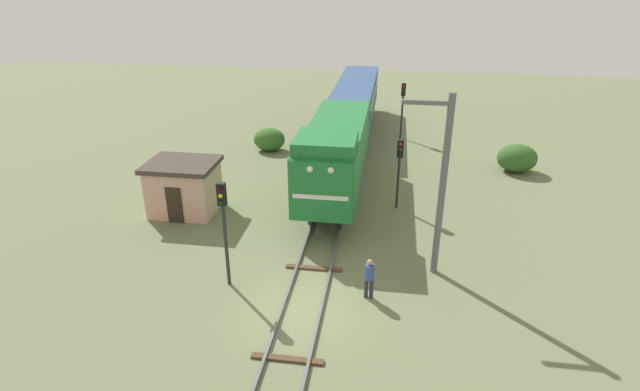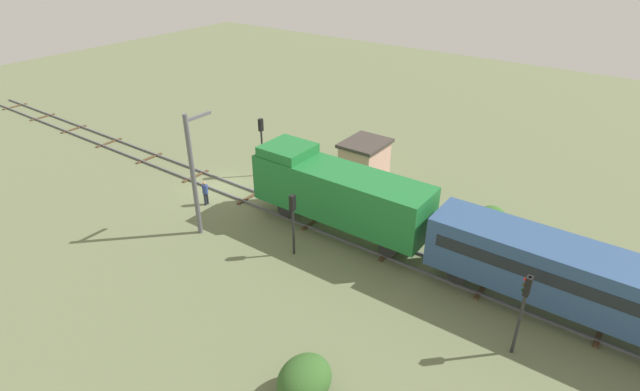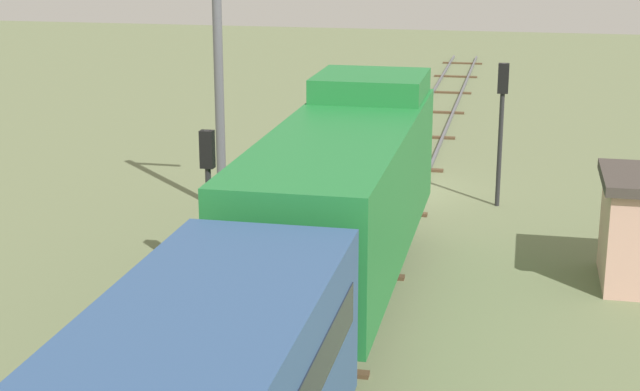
# 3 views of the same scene
# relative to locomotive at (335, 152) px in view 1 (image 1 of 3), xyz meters

# --- Properties ---
(ground_plane) EXTENTS (98.66, 98.66, 0.00)m
(ground_plane) POSITION_rel_locomotive_xyz_m (0.00, -9.95, -2.77)
(ground_plane) COLOR #66704C
(railway_track) EXTENTS (2.40, 65.77, 0.16)m
(railway_track) POSITION_rel_locomotive_xyz_m (0.00, -9.95, -2.70)
(railway_track) COLOR #595960
(railway_track) RESTS_ON ground
(locomotive) EXTENTS (2.90, 11.60, 4.60)m
(locomotive) POSITION_rel_locomotive_xyz_m (0.00, 0.00, 0.00)
(locomotive) COLOR #1E7233
(locomotive) RESTS_ON railway_track
(passenger_car_leading) EXTENTS (2.84, 14.00, 3.66)m
(passenger_car_leading) POSITION_rel_locomotive_xyz_m (0.00, 13.34, -0.25)
(passenger_car_leading) COLOR #2D4C7A
(passenger_car_leading) RESTS_ON railway_track
(traffic_signal_near) EXTENTS (0.32, 0.34, 4.42)m
(traffic_signal_near) POSITION_rel_locomotive_xyz_m (-3.20, -8.80, 0.29)
(traffic_signal_near) COLOR #262628
(traffic_signal_near) RESTS_ON ground
(traffic_signal_mid) EXTENTS (0.32, 0.34, 3.77)m
(traffic_signal_mid) POSITION_rel_locomotive_xyz_m (3.40, -0.61, -0.13)
(traffic_signal_mid) COLOR #262628
(traffic_signal_mid) RESTS_ON ground
(traffic_signal_far) EXTENTS (0.32, 0.34, 4.11)m
(traffic_signal_far) POSITION_rel_locomotive_xyz_m (3.60, 11.78, 0.09)
(traffic_signal_far) COLOR #262628
(traffic_signal_far) RESTS_ON ground
(worker_near_track) EXTENTS (0.38, 0.38, 1.70)m
(worker_near_track) POSITION_rel_locomotive_xyz_m (2.40, -8.89, -1.78)
(worker_near_track) COLOR #262B38
(worker_near_track) RESTS_ON ground
(catenary_mast) EXTENTS (1.94, 0.28, 7.55)m
(catenary_mast) POSITION_rel_locomotive_xyz_m (4.93, -6.62, 1.24)
(catenary_mast) COLOR #595960
(catenary_mast) RESTS_ON ground
(relay_hut) EXTENTS (3.50, 2.90, 2.74)m
(relay_hut) POSITION_rel_locomotive_xyz_m (-7.50, -2.66, -1.38)
(relay_hut) COLOR #D19E8C
(relay_hut) RESTS_ON ground
(bush_near) EXTENTS (2.43, 1.99, 1.77)m
(bush_near) POSITION_rel_locomotive_xyz_m (10.77, 5.85, -1.89)
(bush_near) COLOR #325B26
(bush_near) RESTS_ON ground
(bush_mid) EXTENTS (2.20, 1.80, 1.60)m
(bush_mid) POSITION_rel_locomotive_xyz_m (-5.51, 7.53, -1.97)
(bush_mid) COLOR #336226
(bush_mid) RESTS_ON ground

